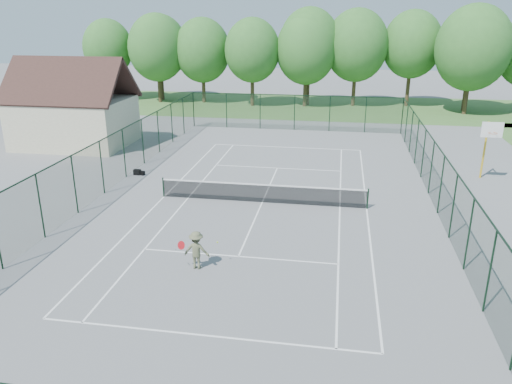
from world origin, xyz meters
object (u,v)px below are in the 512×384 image
tennis_net (262,192)px  tennis_player (196,250)px  basketball_goal (489,139)px  sports_bag_a (137,172)px

tennis_net → tennis_player: bearing=-100.6°
basketball_goal → tennis_player: 19.62m
tennis_net → sports_bag_a: 9.19m
basketball_goal → tennis_player: size_ratio=2.19×
sports_bag_a → tennis_net: bearing=-20.3°
sports_bag_a → tennis_player: size_ratio=0.26×
tennis_net → tennis_player: tennis_player is taller
basketball_goal → tennis_player: bearing=-135.8°
basketball_goal → sports_bag_a: basketball_goal is taller
sports_bag_a → basketball_goal: bearing=8.9°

